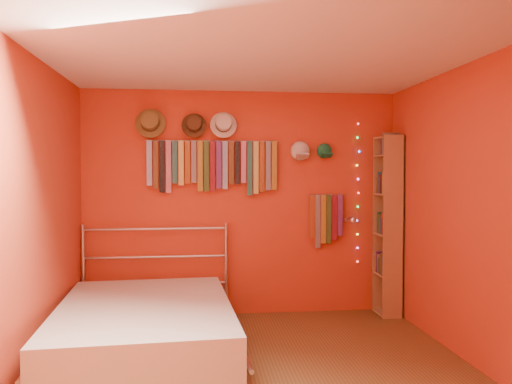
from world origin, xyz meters
name	(u,v)px	position (x,y,z in m)	size (l,w,h in m)	color
ground	(261,375)	(0.00, 0.00, 0.00)	(3.50, 3.50, 0.00)	brown
back_wall	(242,203)	(0.00, 1.75, 1.25)	(3.50, 0.02, 2.50)	#A9411B
right_wall	(475,214)	(1.75, 0.00, 1.25)	(0.02, 3.50, 2.50)	#A9411B
left_wall	(25,218)	(-1.75, 0.00, 1.25)	(0.02, 3.50, 2.50)	#A9411B
ceiling	(261,53)	(0.00, 0.00, 2.50)	(3.50, 3.50, 0.02)	white
tie_rack	(213,164)	(-0.32, 1.68, 1.69)	(1.45, 0.03, 0.61)	#ACACB1
small_tie_rack	(326,217)	(0.95, 1.68, 1.09)	(0.40, 0.03, 0.61)	#ACACB1
fedora_olive	(150,122)	(-1.00, 1.65, 2.14)	(0.33, 0.18, 0.32)	brown
fedora_brown	(194,124)	(-0.53, 1.66, 2.12)	(0.27, 0.15, 0.27)	#442E18
fedora_white	(224,124)	(-0.21, 1.65, 2.13)	(0.29, 0.16, 0.29)	beige
cap_white	(300,151)	(0.65, 1.70, 1.83)	(0.20, 0.25, 0.20)	silver
cap_green	(324,151)	(0.93, 1.70, 1.84)	(0.17, 0.22, 0.17)	#197447
fairy_lights	(358,193)	(1.33, 1.71, 1.36)	(0.05, 0.02, 1.60)	#FF3333
reading_lamp	(352,220)	(1.19, 1.50, 1.07)	(0.07, 0.32, 0.09)	#ACACB1
bookshelf	(391,224)	(1.66, 1.53, 1.02)	(0.25, 0.34, 2.00)	#9A6F45
bed	(145,327)	(-0.95, 0.57, 0.24)	(1.69, 2.19, 1.04)	#ACACB1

